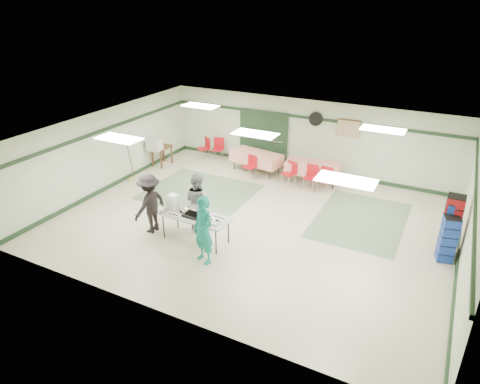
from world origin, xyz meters
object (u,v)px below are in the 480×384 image
at_px(chair_a, 311,175).
at_px(chair_loose_a, 219,147).
at_px(volunteer_teal, 203,230).
at_px(crate_stack_blue_b, 448,239).
at_px(chair_loose_b, 205,146).
at_px(volunteer_dark, 150,203).
at_px(dining_table_a, 313,168).
at_px(broom, 131,160).
at_px(dining_table_b, 256,158).
at_px(chair_c, 325,177).
at_px(volunteer_grey, 198,202).
at_px(crate_stack_blue_a, 450,229).
at_px(office_printer, 155,145).
at_px(crate_stack_red, 450,225).
at_px(chair_b, 290,171).
at_px(chair_d, 251,164).
at_px(printer_table, 162,150).
at_px(serving_table, 195,217).

distance_m(chair_a, chair_loose_a, 4.37).
height_order(volunteer_teal, crate_stack_blue_b, volunteer_teal).
bearing_deg(chair_loose_b, volunteer_dark, -40.46).
height_order(volunteer_teal, dining_table_a, volunteer_teal).
bearing_deg(volunteer_dark, dining_table_a, 156.09).
height_order(volunteer_teal, broom, volunteer_teal).
bearing_deg(dining_table_b, chair_c, -1.35).
height_order(volunteer_dark, chair_c, volunteer_dark).
bearing_deg(volunteer_grey, chair_loose_a, -50.27).
bearing_deg(crate_stack_blue_a, volunteer_dark, -161.28).
height_order(chair_loose_b, office_printer, office_printer).
xyz_separation_m(volunteer_dark, office_printer, (-2.83, 3.91, 0.09)).
height_order(volunteer_teal, crate_stack_red, volunteer_teal).
bearing_deg(chair_b, volunteer_dark, -93.98).
relative_size(crate_stack_red, crate_stack_blue_b, 1.33).
relative_size(chair_d, broom, 0.59).
distance_m(chair_b, chair_loose_a, 3.64).
distance_m(volunteer_teal, printer_table, 6.98).
bearing_deg(broom, printer_table, 75.25).
relative_size(volunteer_dark, crate_stack_blue_a, 1.18).
xyz_separation_m(volunteer_dark, broom, (-2.91, 2.60, -0.12)).
distance_m(dining_table_b, crate_stack_blue_b, 7.43).
xyz_separation_m(chair_loose_a, crate_stack_blue_b, (8.64, -3.64, 0.06)).
bearing_deg(crate_stack_blue_a, chair_d, 161.44).
distance_m(dining_table_a, crate_stack_blue_b, 5.52).
distance_m(chair_loose_a, office_printer, 2.57).
xyz_separation_m(volunteer_grey, dining_table_b, (-0.36, 4.61, -0.27)).
xyz_separation_m(volunteer_teal, chair_loose_a, (-3.28, 6.44, -0.33)).
xyz_separation_m(volunteer_grey, broom, (-4.01, 1.87, -0.10)).
bearing_deg(printer_table, chair_loose_a, 44.24).
bearing_deg(chair_a, serving_table, -108.77).
bearing_deg(office_printer, broom, -103.57).
relative_size(volunteer_dark, crate_stack_blue_b, 1.40).
relative_size(volunteer_teal, chair_a, 2.02).
bearing_deg(crate_stack_blue_a, crate_stack_blue_b, -90.00).
height_order(serving_table, office_printer, office_printer).
xyz_separation_m(chair_b, printer_table, (-5.14, -0.46, 0.10)).
bearing_deg(broom, chair_c, 6.54).
bearing_deg(broom, volunteer_grey, -37.07).
xyz_separation_m(chair_loose_a, broom, (-1.74, -3.23, 0.19)).
bearing_deg(chair_b, dining_table_b, -178.06).
bearing_deg(chair_d, serving_table, -70.72).
bearing_deg(volunteer_dark, crate_stack_blue_b, 111.23).
relative_size(dining_table_b, broom, 1.43).
bearing_deg(crate_stack_blue_b, dining_table_b, 154.88).
xyz_separation_m(chair_loose_a, crate_stack_red, (8.64, -3.28, 0.26)).
height_order(chair_b, chair_loose_a, chair_loose_a).
bearing_deg(chair_b, chair_c, 22.28).
xyz_separation_m(serving_table, volunteer_teal, (0.73, -0.74, 0.17)).
bearing_deg(chair_loose_b, chair_c, 24.01).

